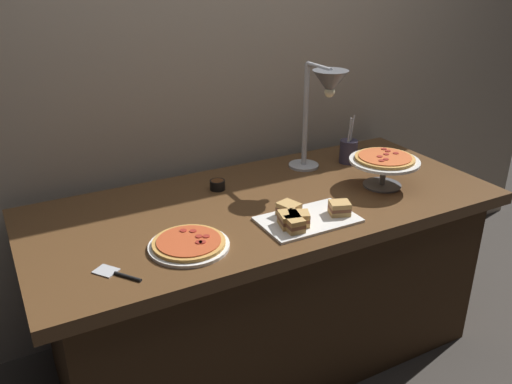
{
  "coord_description": "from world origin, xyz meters",
  "views": [
    {
      "loc": [
        -0.96,
        -1.69,
        1.67
      ],
      "look_at": [
        -0.05,
        0.0,
        0.81
      ],
      "focal_mm": 37.25,
      "sensor_mm": 36.0,
      "label": 1
    }
  ],
  "objects_px": {
    "heat_lamp": "(325,93)",
    "sauce_cup_far": "(368,153)",
    "serving_spatula": "(116,274)",
    "sauce_cup_near": "(217,185)",
    "pizza_plate_center": "(384,162)",
    "utensil_holder": "(348,151)",
    "sandwich_platter": "(304,217)",
    "pizza_plate_front": "(189,244)"
  },
  "relations": [
    {
      "from": "heat_lamp",
      "to": "sauce_cup_far",
      "type": "xyz_separation_m",
      "value": [
        0.35,
        0.1,
        -0.36
      ]
    },
    {
      "from": "serving_spatula",
      "to": "sauce_cup_near",
      "type": "bearing_deg",
      "value": 39.25
    },
    {
      "from": "sauce_cup_far",
      "to": "heat_lamp",
      "type": "bearing_deg",
      "value": -164.23
    },
    {
      "from": "heat_lamp",
      "to": "serving_spatula",
      "type": "distance_m",
      "value": 1.14
    },
    {
      "from": "heat_lamp",
      "to": "pizza_plate_center",
      "type": "xyz_separation_m",
      "value": [
        0.17,
        -0.21,
        -0.27
      ]
    },
    {
      "from": "pizza_plate_center",
      "to": "utensil_holder",
      "type": "xyz_separation_m",
      "value": [
        0.04,
        0.3,
        -0.05
      ]
    },
    {
      "from": "sauce_cup_far",
      "to": "serving_spatula",
      "type": "distance_m",
      "value": 1.44
    },
    {
      "from": "pizza_plate_center",
      "to": "utensil_holder",
      "type": "bearing_deg",
      "value": 81.55
    },
    {
      "from": "sauce_cup_far",
      "to": "sandwich_platter",
      "type": "bearing_deg",
      "value": -146.09
    },
    {
      "from": "pizza_plate_center",
      "to": "sauce_cup_near",
      "type": "height_order",
      "value": "pizza_plate_center"
    },
    {
      "from": "pizza_plate_front",
      "to": "sauce_cup_far",
      "type": "distance_m",
      "value": 1.18
    },
    {
      "from": "sauce_cup_far",
      "to": "utensil_holder",
      "type": "relative_size",
      "value": 0.3
    },
    {
      "from": "heat_lamp",
      "to": "pizza_plate_center",
      "type": "height_order",
      "value": "heat_lamp"
    },
    {
      "from": "pizza_plate_front",
      "to": "utensil_holder",
      "type": "xyz_separation_m",
      "value": [
        0.97,
        0.4,
        0.05
      ]
    },
    {
      "from": "pizza_plate_front",
      "to": "serving_spatula",
      "type": "bearing_deg",
      "value": -169.29
    },
    {
      "from": "utensil_holder",
      "to": "serving_spatula",
      "type": "bearing_deg",
      "value": -160.1
    },
    {
      "from": "utensil_holder",
      "to": "pizza_plate_front",
      "type": "bearing_deg",
      "value": -157.77
    },
    {
      "from": "pizza_plate_center",
      "to": "serving_spatula",
      "type": "bearing_deg",
      "value": -172.9
    },
    {
      "from": "sandwich_platter",
      "to": "sauce_cup_near",
      "type": "relative_size",
      "value": 5.58
    },
    {
      "from": "pizza_plate_front",
      "to": "utensil_holder",
      "type": "bearing_deg",
      "value": 22.23
    },
    {
      "from": "sauce_cup_near",
      "to": "pizza_plate_front",
      "type": "bearing_deg",
      "value": -125.81
    },
    {
      "from": "pizza_plate_center",
      "to": "sandwich_platter",
      "type": "bearing_deg",
      "value": -164.78
    },
    {
      "from": "sauce_cup_near",
      "to": "pizza_plate_center",
      "type": "bearing_deg",
      "value": -25.33
    },
    {
      "from": "sandwich_platter",
      "to": "heat_lamp",
      "type": "bearing_deg",
      "value": 47.89
    },
    {
      "from": "pizza_plate_front",
      "to": "sauce_cup_near",
      "type": "bearing_deg",
      "value": 54.19
    },
    {
      "from": "heat_lamp",
      "to": "pizza_plate_center",
      "type": "distance_m",
      "value": 0.39
    },
    {
      "from": "heat_lamp",
      "to": "sauce_cup_far",
      "type": "bearing_deg",
      "value": 15.77
    },
    {
      "from": "heat_lamp",
      "to": "sauce_cup_far",
      "type": "relative_size",
      "value": 7.06
    },
    {
      "from": "sauce_cup_near",
      "to": "heat_lamp",
      "type": "bearing_deg",
      "value": -10.82
    },
    {
      "from": "sandwich_platter",
      "to": "sauce_cup_near",
      "type": "xyz_separation_m",
      "value": [
        -0.15,
        0.43,
        -0.0
      ]
    },
    {
      "from": "pizza_plate_front",
      "to": "utensil_holder",
      "type": "relative_size",
      "value": 1.21
    },
    {
      "from": "sauce_cup_near",
      "to": "sauce_cup_far",
      "type": "xyz_separation_m",
      "value": [
        0.81,
        0.01,
        -0.0
      ]
    },
    {
      "from": "heat_lamp",
      "to": "utensil_holder",
      "type": "distance_m",
      "value": 0.4
    },
    {
      "from": "serving_spatula",
      "to": "pizza_plate_center",
      "type": "bearing_deg",
      "value": 7.1
    },
    {
      "from": "heat_lamp",
      "to": "sandwich_platter",
      "type": "distance_m",
      "value": 0.59
    },
    {
      "from": "utensil_holder",
      "to": "sauce_cup_near",
      "type": "bearing_deg",
      "value": 179.7
    },
    {
      "from": "sauce_cup_near",
      "to": "serving_spatula",
      "type": "bearing_deg",
      "value": -140.75
    },
    {
      "from": "sandwich_platter",
      "to": "pizza_plate_center",
      "type": "bearing_deg",
      "value": 15.22
    },
    {
      "from": "heat_lamp",
      "to": "pizza_plate_front",
      "type": "height_order",
      "value": "heat_lamp"
    },
    {
      "from": "pizza_plate_center",
      "to": "utensil_holder",
      "type": "height_order",
      "value": "utensil_holder"
    },
    {
      "from": "sauce_cup_near",
      "to": "serving_spatula",
      "type": "relative_size",
      "value": 0.41
    },
    {
      "from": "sauce_cup_far",
      "to": "serving_spatula",
      "type": "bearing_deg",
      "value": -161.4
    }
  ]
}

